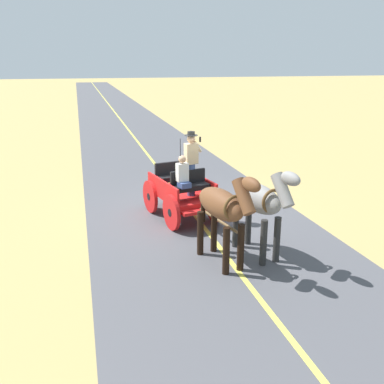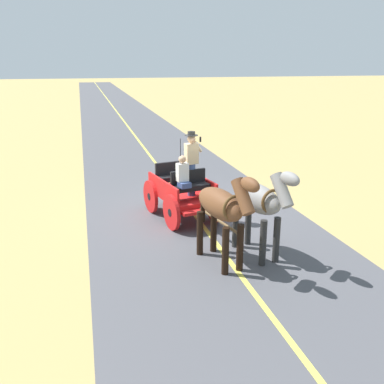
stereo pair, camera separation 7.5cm
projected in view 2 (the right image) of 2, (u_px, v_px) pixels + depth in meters
The scene contains 6 objects.
ground_plane at pixel (191, 211), 12.84m from camera, with size 200.00×200.00×0.00m, color tan.
road_surface at pixel (191, 211), 12.84m from camera, with size 6.14×160.00×0.01m, color #4C4C51.
road_centre_stripe at pixel (191, 210), 12.83m from camera, with size 0.12×160.00×0.00m, color #DBCC4C.
horse_drawn_carriage at pixel (183, 190), 12.05m from camera, with size 1.88×4.51×2.50m.
horse_near_side at pixel (260, 201), 9.50m from camera, with size 0.90×2.15×2.21m.
horse_off_side at pixel (223, 207), 9.10m from camera, with size 0.91×2.15×2.21m.
Camera 2 is at (2.98, 11.73, 4.32)m, focal length 40.12 mm.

